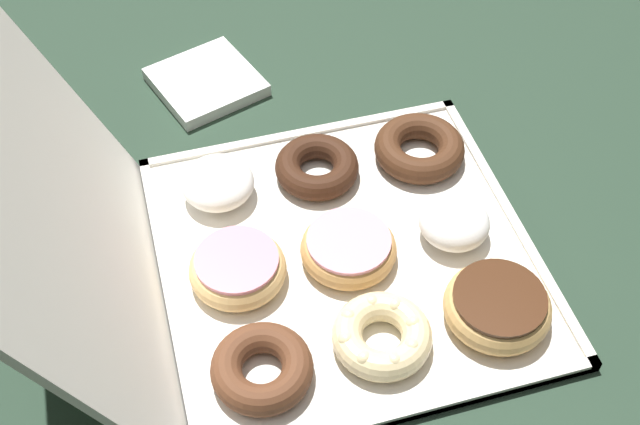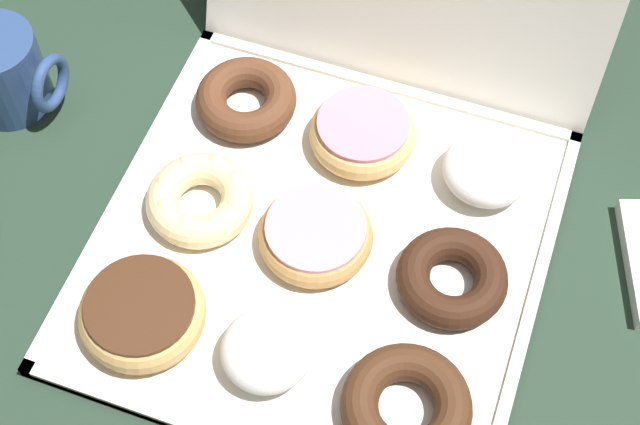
{
  "view_description": "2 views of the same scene",
  "coord_description": "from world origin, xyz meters",
  "px_view_note": "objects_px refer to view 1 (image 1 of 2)",
  "views": [
    {
      "loc": [
        -0.56,
        0.19,
        0.77
      ],
      "look_at": [
        0.04,
        0.02,
        0.05
      ],
      "focal_mm": 45.81,
      "sensor_mm": 36.0,
      "label": 1
    },
    {
      "loc": [
        0.15,
        -0.43,
        0.83
      ],
      "look_at": [
        -0.0,
        0.01,
        0.06
      ],
      "focal_mm": 53.78,
      "sensor_mm": 36.0,
      "label": 2
    }
  ],
  "objects_px": {
    "chocolate_cake_ring_donut_5": "(318,167)",
    "napkin_stack": "(206,82)",
    "chocolate_cake_ring_donut_6": "(262,368)",
    "pink_frosted_donut_4": "(350,248)",
    "cruller_donut_3": "(379,336)",
    "powdered_filled_donut_8": "(218,183)",
    "chocolate_cake_ring_donut_2": "(419,148)",
    "donut_box": "(347,257)",
    "chocolate_frosted_donut_0": "(497,306)",
    "pink_frosted_donut_7": "(237,267)",
    "powdered_filled_donut_1": "(454,222)"
  },
  "relations": [
    {
      "from": "chocolate_frosted_donut_0",
      "to": "pink_frosted_donut_4",
      "type": "relative_size",
      "value": 1.06
    },
    {
      "from": "chocolate_cake_ring_donut_6",
      "to": "napkin_stack",
      "type": "height_order",
      "value": "chocolate_cake_ring_donut_6"
    },
    {
      "from": "powdered_filled_donut_1",
      "to": "cruller_donut_3",
      "type": "relative_size",
      "value": 0.78
    },
    {
      "from": "pink_frosted_donut_7",
      "to": "chocolate_cake_ring_donut_6",
      "type": "bearing_deg",
      "value": 179.08
    },
    {
      "from": "chocolate_cake_ring_donut_2",
      "to": "powdered_filled_donut_8",
      "type": "bearing_deg",
      "value": 88.94
    },
    {
      "from": "donut_box",
      "to": "chocolate_cake_ring_donut_6",
      "type": "distance_m",
      "value": 0.19
    },
    {
      "from": "pink_frosted_donut_4",
      "to": "napkin_stack",
      "type": "relative_size",
      "value": 0.83
    },
    {
      "from": "cruller_donut_3",
      "to": "powdered_filled_donut_1",
      "type": "bearing_deg",
      "value": -47.61
    },
    {
      "from": "chocolate_frosted_donut_0",
      "to": "chocolate_cake_ring_donut_5",
      "type": "xyz_separation_m",
      "value": [
        0.26,
        0.13,
        -0.0
      ]
    },
    {
      "from": "pink_frosted_donut_4",
      "to": "chocolate_cake_ring_donut_6",
      "type": "distance_m",
      "value": 0.18
    },
    {
      "from": "pink_frosted_donut_4",
      "to": "chocolate_cake_ring_donut_2",
      "type": "bearing_deg",
      "value": -45.22
    },
    {
      "from": "powdered_filled_donut_8",
      "to": "chocolate_frosted_donut_0",
      "type": "bearing_deg",
      "value": -135.14
    },
    {
      "from": "pink_frosted_donut_4",
      "to": "powdered_filled_donut_8",
      "type": "height_order",
      "value": "powdered_filled_donut_8"
    },
    {
      "from": "chocolate_cake_ring_donut_2",
      "to": "powdered_filled_donut_8",
      "type": "xyz_separation_m",
      "value": [
        0.0,
        0.26,
        0.01
      ]
    },
    {
      "from": "napkin_stack",
      "to": "pink_frosted_donut_4",
      "type": "bearing_deg",
      "value": -163.55
    },
    {
      "from": "powdered_filled_donut_1",
      "to": "napkin_stack",
      "type": "height_order",
      "value": "powdered_filled_donut_1"
    },
    {
      "from": "pink_frosted_donut_7",
      "to": "powdered_filled_donut_8",
      "type": "bearing_deg",
      "value": -1.38
    },
    {
      "from": "chocolate_frosted_donut_0",
      "to": "powdered_filled_donut_1",
      "type": "bearing_deg",
      "value": 1.02
    },
    {
      "from": "donut_box",
      "to": "chocolate_frosted_donut_0",
      "type": "bearing_deg",
      "value": -134.02
    },
    {
      "from": "chocolate_frosted_donut_0",
      "to": "chocolate_cake_ring_donut_2",
      "type": "height_order",
      "value": "chocolate_frosted_donut_0"
    },
    {
      "from": "donut_box",
      "to": "chocolate_cake_ring_donut_5",
      "type": "xyz_separation_m",
      "value": [
        0.13,
        -0.0,
        0.02
      ]
    },
    {
      "from": "donut_box",
      "to": "chocolate_cake_ring_donut_2",
      "type": "xyz_separation_m",
      "value": [
        0.13,
        -0.14,
        0.02
      ]
    },
    {
      "from": "chocolate_cake_ring_donut_6",
      "to": "pink_frosted_donut_4",
      "type": "bearing_deg",
      "value": -46.93
    },
    {
      "from": "chocolate_cake_ring_donut_5",
      "to": "pink_frosted_donut_4",
      "type": "bearing_deg",
      "value": -179.74
    },
    {
      "from": "donut_box",
      "to": "powdered_filled_donut_1",
      "type": "bearing_deg",
      "value": -92.52
    },
    {
      "from": "cruller_donut_3",
      "to": "powdered_filled_donut_8",
      "type": "bearing_deg",
      "value": 25.5
    },
    {
      "from": "chocolate_frosted_donut_0",
      "to": "napkin_stack",
      "type": "xyz_separation_m",
      "value": [
        0.48,
        0.24,
        -0.02
      ]
    },
    {
      "from": "chocolate_cake_ring_donut_2",
      "to": "powdered_filled_donut_8",
      "type": "distance_m",
      "value": 0.26
    },
    {
      "from": "chocolate_cake_ring_donut_5",
      "to": "powdered_filled_donut_8",
      "type": "xyz_separation_m",
      "value": [
        0.0,
        0.13,
        0.01
      ]
    },
    {
      "from": "napkin_stack",
      "to": "chocolate_cake_ring_donut_2",
      "type": "bearing_deg",
      "value": -133.11
    },
    {
      "from": "chocolate_cake_ring_donut_5",
      "to": "chocolate_frosted_donut_0",
      "type": "bearing_deg",
      "value": -153.27
    },
    {
      "from": "chocolate_cake_ring_donut_2",
      "to": "cruller_donut_3",
      "type": "distance_m",
      "value": 0.29
    },
    {
      "from": "donut_box",
      "to": "chocolate_cake_ring_donut_2",
      "type": "relative_size",
      "value": 3.69
    },
    {
      "from": "chocolate_cake_ring_donut_2",
      "to": "cruller_donut_3",
      "type": "xyz_separation_m",
      "value": [
        -0.26,
        0.14,
        0.0
      ]
    },
    {
      "from": "cruller_donut_3",
      "to": "napkin_stack",
      "type": "height_order",
      "value": "cruller_donut_3"
    },
    {
      "from": "cruller_donut_3",
      "to": "napkin_stack",
      "type": "xyz_separation_m",
      "value": [
        0.48,
        0.1,
        -0.02
      ]
    },
    {
      "from": "cruller_donut_3",
      "to": "chocolate_frosted_donut_0",
      "type": "bearing_deg",
      "value": -90.31
    },
    {
      "from": "cruller_donut_3",
      "to": "pink_frosted_donut_7",
      "type": "distance_m",
      "value": 0.18
    },
    {
      "from": "chocolate_cake_ring_donut_2",
      "to": "chocolate_cake_ring_donut_6",
      "type": "xyz_separation_m",
      "value": [
        -0.26,
        0.27,
        -0.0
      ]
    },
    {
      "from": "chocolate_cake_ring_donut_5",
      "to": "chocolate_cake_ring_donut_6",
      "type": "relative_size",
      "value": 0.99
    },
    {
      "from": "chocolate_cake_ring_donut_6",
      "to": "pink_frosted_donut_7",
      "type": "relative_size",
      "value": 0.97
    },
    {
      "from": "pink_frosted_donut_4",
      "to": "chocolate_frosted_donut_0",
      "type": "bearing_deg",
      "value": -133.29
    },
    {
      "from": "chocolate_cake_ring_donut_2",
      "to": "chocolate_cake_ring_donut_6",
      "type": "relative_size",
      "value": 1.09
    },
    {
      "from": "pink_frosted_donut_7",
      "to": "napkin_stack",
      "type": "distance_m",
      "value": 0.35
    },
    {
      "from": "powdered_filled_donut_1",
      "to": "chocolate_cake_ring_donut_5",
      "type": "distance_m",
      "value": 0.19
    },
    {
      "from": "chocolate_cake_ring_donut_6",
      "to": "powdered_filled_donut_8",
      "type": "height_order",
      "value": "powdered_filled_donut_8"
    },
    {
      "from": "chocolate_cake_ring_donut_6",
      "to": "powdered_filled_donut_8",
      "type": "bearing_deg",
      "value": -1.15
    },
    {
      "from": "chocolate_frosted_donut_0",
      "to": "powdered_filled_donut_1",
      "type": "height_order",
      "value": "powdered_filled_donut_1"
    },
    {
      "from": "chocolate_cake_ring_donut_5",
      "to": "napkin_stack",
      "type": "xyz_separation_m",
      "value": [
        0.22,
        0.11,
        -0.02
      ]
    },
    {
      "from": "pink_frosted_donut_4",
      "to": "chocolate_cake_ring_donut_6",
      "type": "height_order",
      "value": "pink_frosted_donut_4"
    }
  ]
}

